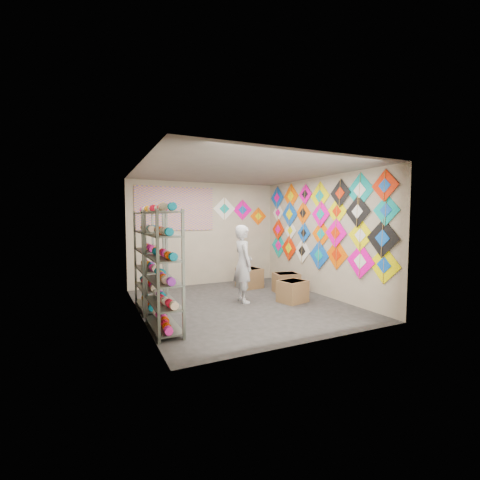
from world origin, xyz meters
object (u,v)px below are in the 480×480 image
shopkeeper (243,264)px  carton_a (293,291)px  carton_c (249,278)px  shelf_rack_back (149,261)px  carton_b (286,283)px  shelf_rack_front (163,271)px

shopkeeper → carton_a: size_ratio=2.97×
shopkeeper → carton_c: shopkeeper is taller
shelf_rack_back → carton_b: (3.18, 0.03, -0.72)m
shelf_rack_front → carton_c: shelf_rack_front is taller
shelf_rack_back → carton_a: 3.01m
shelf_rack_back → carton_c: (2.64, 0.89, -0.71)m
shelf_rack_front → shelf_rack_back: size_ratio=1.00×
carton_a → carton_c: bearing=82.1°
carton_b → carton_c: carton_c is taller
shelf_rack_back → carton_a: (2.82, -0.76, -0.72)m
carton_a → carton_b: (0.36, 0.79, 0.00)m
shelf_rack_front → carton_b: 3.52m
shelf_rack_front → carton_a: 2.96m
shopkeeper → carton_b: bearing=-71.0°
shopkeeper → carton_b: 1.46m
shelf_rack_front → shelf_rack_back: same height
shopkeeper → carton_c: (0.76, 1.19, -0.57)m
shopkeeper → carton_c: 1.52m
carton_a → carton_c: carton_c is taller
shelf_rack_front → carton_a: (2.82, 0.54, -0.72)m
carton_b → shelf_rack_front: bearing=-146.1°
shelf_rack_front → shelf_rack_back: (0.00, 1.30, 0.00)m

